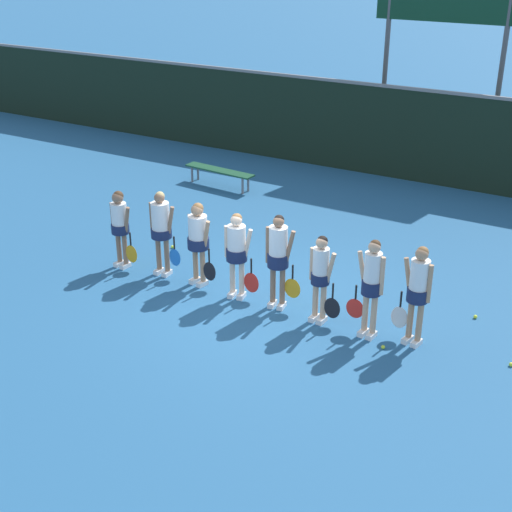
{
  "coord_description": "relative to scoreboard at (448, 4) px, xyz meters",
  "views": [
    {
      "loc": [
        5.83,
        -9.97,
        6.25
      ],
      "look_at": [
        0.04,
        0.01,
        0.92
      ],
      "focal_mm": 50.0,
      "sensor_mm": 36.0,
      "label": 1
    }
  ],
  "objects": [
    {
      "name": "player_0",
      "position": [
        -3.24,
        -9.97,
        -3.44
      ],
      "size": [
        0.64,
        0.36,
        1.61
      ],
      "rotation": [
        0.0,
        0.0,
        -0.07
      ],
      "color": "#8C664C",
      "rests_on": "ground_plane"
    },
    {
      "name": "player_7",
      "position": [
        2.79,
        -9.86,
        -3.37
      ],
      "size": [
        0.63,
        0.35,
        1.74
      ],
      "rotation": [
        0.0,
        0.0,
        -0.18
      ],
      "color": "tan",
      "rests_on": "ground_plane"
    },
    {
      "name": "player_1",
      "position": [
        -2.32,
        -9.84,
        -3.37
      ],
      "size": [
        0.68,
        0.41,
        1.72
      ],
      "rotation": [
        0.0,
        0.0,
        0.05
      ],
      "color": "#8C664C",
      "rests_on": "ground_plane"
    },
    {
      "name": "player_2",
      "position": [
        -1.46,
        -9.84,
        -3.41
      ],
      "size": [
        0.67,
        0.41,
        1.65
      ],
      "rotation": [
        0.0,
        0.0,
        -0.2
      ],
      "color": "tan",
      "rests_on": "ground_plane"
    },
    {
      "name": "player_3",
      "position": [
        -0.55,
        -9.93,
        -3.42
      ],
      "size": [
        0.68,
        0.39,
        1.65
      ],
      "rotation": [
        0.0,
        0.0,
        0.17
      ],
      "color": "beige",
      "rests_on": "ground_plane"
    },
    {
      "name": "player_5",
      "position": [
        1.15,
        -9.98,
        -3.47
      ],
      "size": [
        0.62,
        0.32,
        1.6
      ],
      "rotation": [
        0.0,
        0.0,
        -0.06
      ],
      "color": "tan",
      "rests_on": "ground_plane"
    },
    {
      "name": "tennis_ball_4",
      "position": [
        -2.91,
        -8.75,
        -4.36
      ],
      "size": [
        0.07,
        0.07,
        0.07
      ],
      "primitive_type": "sphere",
      "color": "#CCE033",
      "rests_on": "ground_plane"
    },
    {
      "name": "tennis_ball_1",
      "position": [
        3.49,
        -8.53,
        -4.36
      ],
      "size": [
        0.07,
        0.07,
        0.07
      ],
      "primitive_type": "sphere",
      "color": "#CCE033",
      "rests_on": "ground_plane"
    },
    {
      "name": "bench_courtside",
      "position": [
        -4.2,
        -4.87,
        -3.99
      ],
      "size": [
        2.06,
        0.52,
        0.47
      ],
      "rotation": [
        0.0,
        0.0,
        -0.08
      ],
      "color": "#19472D",
      "rests_on": "ground_plane"
    },
    {
      "name": "ground_plane",
      "position": [
        -0.21,
        -9.93,
        -4.4
      ],
      "size": [
        140.0,
        140.0,
        0.0
      ],
      "primitive_type": "plane",
      "color": "#235684"
    },
    {
      "name": "tennis_ball_3",
      "position": [
        2.45,
        -10.28,
        -4.36
      ],
      "size": [
        0.06,
        0.06,
        0.06
      ],
      "primitive_type": "sphere",
      "color": "#CCE033",
      "rests_on": "ground_plane"
    },
    {
      "name": "scoreboard",
      "position": [
        0.0,
        0.0,
        0.0
      ],
      "size": [
        3.94,
        0.15,
        5.64
      ],
      "color": "#515156",
      "rests_on": "ground_plane"
    },
    {
      "name": "fence_windscreen",
      "position": [
        -0.21,
        -1.85,
        -3.13
      ],
      "size": [
        60.0,
        0.08,
        2.5
      ],
      "color": "black",
      "rests_on": "ground_plane"
    },
    {
      "name": "player_4",
      "position": [
        0.27,
        -9.89,
        -3.35
      ],
      "size": [
        0.68,
        0.38,
        1.77
      ],
      "rotation": [
        0.0,
        0.0,
        0.14
      ],
      "color": "#8C664C",
      "rests_on": "ground_plane"
    },
    {
      "name": "player_6",
      "position": [
        2.07,
        -10.02,
        -3.38
      ],
      "size": [
        0.63,
        0.33,
        1.75
      ],
      "rotation": [
        0.0,
        0.0,
        -0.1
      ],
      "color": "tan",
      "rests_on": "ground_plane"
    },
    {
      "name": "tennis_ball_0",
      "position": [
        4.37,
        -9.76,
        -4.36
      ],
      "size": [
        0.07,
        0.07,
        0.07
      ],
      "primitive_type": "sphere",
      "color": "#CCE033",
      "rests_on": "ground_plane"
    }
  ]
}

